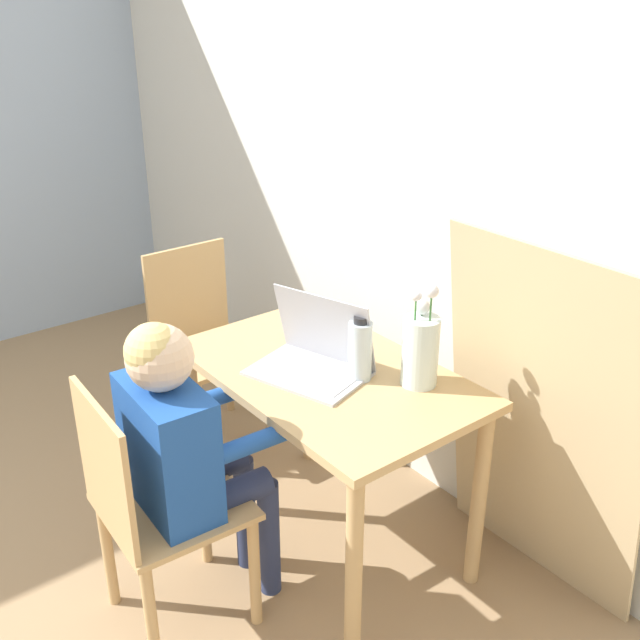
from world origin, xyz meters
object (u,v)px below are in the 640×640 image
at_px(water_bottle, 360,350).
at_px(chair_occupied, 153,509).
at_px(flower_vase, 420,348).
at_px(person_seated, 182,438).
at_px(chair_spare, 205,344).
at_px(laptop, 315,354).

bearing_deg(water_bottle, chair_occupied, -100.39).
xyz_separation_m(chair_occupied, flower_vase, (0.26, 0.81, 0.39)).
bearing_deg(water_bottle, person_seated, -101.80).
height_order(chair_occupied, flower_vase, flower_vase).
bearing_deg(person_seated, chair_spare, -29.85).
xyz_separation_m(laptop, water_bottle, (0.13, 0.08, 0.04)).
xyz_separation_m(chair_spare, flower_vase, (1.14, 0.14, 0.39)).
bearing_deg(flower_vase, person_seated, -110.26).
xyz_separation_m(chair_occupied, chair_spare, (-0.87, 0.67, 0.00)).
height_order(chair_occupied, chair_spare, same).
bearing_deg(flower_vase, chair_occupied, -108.04).
bearing_deg(chair_spare, laptop, -94.14).
bearing_deg(flower_vase, chair_spare, -173.08).
relative_size(person_seated, water_bottle, 4.76).
relative_size(chair_spare, flower_vase, 2.47).
distance_m(person_seated, water_bottle, 0.61).
bearing_deg(person_seated, chair_occupied, 90.00).
distance_m(laptop, water_bottle, 0.16).
height_order(person_seated, water_bottle, person_seated).
bearing_deg(person_seated, water_bottle, -98.91).
height_order(chair_occupied, person_seated, person_seated).
bearing_deg(chair_spare, flower_vase, -82.83).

